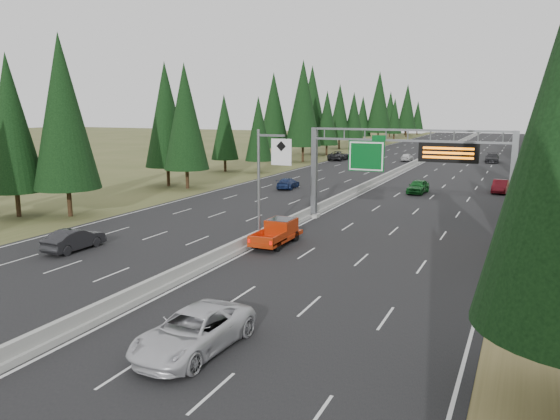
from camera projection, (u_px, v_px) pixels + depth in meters
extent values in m
cube|color=black|center=(411.00, 167.00, 88.32)|extent=(32.00, 260.00, 0.08)
cube|color=olive|center=(532.00, 173.00, 81.07)|extent=(3.60, 260.00, 0.06)
cube|color=#434D24|center=(309.00, 163.00, 95.57)|extent=(3.60, 260.00, 0.06)
cube|color=gray|center=(411.00, 166.00, 88.28)|extent=(0.70, 260.00, 0.30)
cube|color=gray|center=(411.00, 164.00, 88.21)|extent=(0.30, 260.00, 0.60)
cube|color=slate|center=(314.00, 173.00, 47.20)|extent=(0.45, 0.45, 7.80)
cube|color=gray|center=(314.00, 215.00, 47.90)|extent=(0.90, 0.90, 0.30)
cube|color=slate|center=(512.00, 183.00, 40.75)|extent=(0.45, 0.45, 7.80)
cube|color=gray|center=(508.00, 232.00, 41.44)|extent=(0.90, 0.90, 0.30)
cube|color=slate|center=(408.00, 130.00, 43.27)|extent=(15.85, 0.35, 0.16)
cube|color=slate|center=(408.00, 141.00, 43.42)|extent=(15.85, 0.35, 0.16)
cube|color=#054C19|center=(366.00, 156.00, 44.78)|extent=(3.00, 0.10, 2.50)
cube|color=silver|center=(366.00, 156.00, 44.72)|extent=(2.85, 0.02, 2.35)
cube|color=#054C19|center=(379.00, 138.00, 44.09)|extent=(1.10, 0.10, 0.45)
cube|color=black|center=(448.00, 153.00, 41.99)|extent=(4.50, 0.40, 1.50)
cube|color=orange|center=(448.00, 148.00, 41.73)|extent=(3.80, 0.02, 0.18)
cube|color=orange|center=(448.00, 153.00, 41.80)|extent=(3.80, 0.02, 0.18)
cube|color=orange|center=(448.00, 158.00, 41.86)|extent=(3.80, 0.02, 0.18)
cylinder|color=slate|center=(259.00, 187.00, 38.38)|extent=(0.20, 0.20, 8.00)
cube|color=gray|center=(259.00, 240.00, 39.10)|extent=(0.50, 0.50, 0.20)
cube|color=slate|center=(271.00, 135.00, 37.31)|extent=(2.00, 0.15, 0.15)
cube|color=silver|center=(281.00, 152.00, 37.08)|extent=(1.50, 0.06, 1.80)
cylinder|color=black|center=(560.00, 204.00, 46.39)|extent=(0.40, 0.40, 3.03)
cylinder|color=black|center=(550.00, 179.00, 65.61)|extent=(0.40, 0.40, 2.15)
cone|color=black|center=(555.00, 123.00, 64.37)|extent=(4.85, 4.85, 11.31)
cylinder|color=black|center=(550.00, 164.00, 81.64)|extent=(0.40, 0.40, 2.48)
cone|color=black|center=(555.00, 111.00, 80.21)|extent=(5.59, 5.59, 13.05)
cylinder|color=black|center=(544.00, 155.00, 95.23)|extent=(0.40, 0.40, 2.79)
cone|color=black|center=(548.00, 104.00, 93.62)|extent=(6.27, 6.27, 14.63)
cylinder|color=black|center=(541.00, 148.00, 112.03)|extent=(0.40, 0.40, 2.58)
cone|color=black|center=(545.00, 108.00, 110.53)|extent=(5.80, 5.80, 13.54)
cylinder|color=black|center=(539.00, 142.00, 129.49)|extent=(0.40, 0.40, 2.77)
cone|color=black|center=(542.00, 105.00, 127.89)|extent=(6.24, 6.24, 14.57)
cylinder|color=black|center=(539.00, 139.00, 144.90)|extent=(0.40, 0.40, 2.55)
cone|color=black|center=(542.00, 109.00, 143.42)|extent=(5.75, 5.75, 13.41)
cylinder|color=black|center=(560.00, 141.00, 142.78)|extent=(0.40, 0.40, 1.76)
cylinder|color=black|center=(538.00, 137.00, 159.70)|extent=(0.40, 0.40, 1.95)
cone|color=black|center=(540.00, 116.00, 158.57)|extent=(4.40, 4.40, 10.26)
cylinder|color=black|center=(557.00, 136.00, 158.65)|extent=(0.40, 0.40, 2.72)
cone|color=black|center=(559.00, 106.00, 157.08)|extent=(6.12, 6.12, 14.28)
cylinder|color=black|center=(539.00, 135.00, 174.65)|extent=(0.40, 0.40, 1.83)
cone|color=black|center=(540.00, 117.00, 173.59)|extent=(4.12, 4.12, 9.61)
cylinder|color=black|center=(554.00, 133.00, 173.43)|extent=(0.40, 0.40, 2.84)
cone|color=black|center=(556.00, 105.00, 171.79)|extent=(6.38, 6.38, 14.89)
cylinder|color=black|center=(70.00, 203.00, 48.24)|extent=(0.40, 0.40, 2.54)
cone|color=black|center=(63.00, 112.00, 46.78)|extent=(5.71, 5.71, 13.31)
cylinder|color=black|center=(18.00, 204.00, 48.43)|extent=(0.40, 0.40, 2.28)
cone|color=black|center=(11.00, 123.00, 47.11)|extent=(5.13, 5.13, 11.96)
cylinder|color=black|center=(187.00, 179.00, 64.84)|extent=(0.40, 0.40, 2.35)
cone|color=black|center=(185.00, 117.00, 63.48)|extent=(5.29, 5.29, 12.34)
cylinder|color=black|center=(168.00, 176.00, 67.40)|extent=(0.40, 0.40, 2.40)
cone|color=black|center=(166.00, 115.00, 66.01)|extent=(5.41, 5.41, 12.63)
cylinder|color=black|center=(259.00, 167.00, 80.97)|extent=(0.40, 0.40, 1.80)
cone|color=black|center=(259.00, 129.00, 79.93)|extent=(4.05, 4.05, 9.44)
cylinder|color=black|center=(225.00, 165.00, 82.67)|extent=(0.40, 0.40, 1.84)
cone|color=black|center=(224.00, 127.00, 81.61)|extent=(4.14, 4.14, 9.67)
cylinder|color=black|center=(303.00, 154.00, 96.67)|extent=(0.40, 0.40, 2.83)
cone|color=black|center=(303.00, 103.00, 95.03)|extent=(6.37, 6.37, 14.87)
cylinder|color=black|center=(274.00, 154.00, 98.24)|extent=(0.40, 0.40, 2.51)
cone|color=black|center=(274.00, 110.00, 96.79)|extent=(5.65, 5.65, 13.18)
cylinder|color=black|center=(327.00, 150.00, 110.86)|extent=(0.40, 0.40, 2.06)
cone|color=black|center=(327.00, 118.00, 109.66)|extent=(4.64, 4.64, 10.84)
cylinder|color=black|center=(312.00, 147.00, 113.64)|extent=(0.40, 0.40, 2.88)
cone|color=black|center=(312.00, 103.00, 111.97)|extent=(6.48, 6.48, 15.13)
cylinder|color=black|center=(353.00, 144.00, 128.40)|extent=(0.40, 0.40, 2.11)
cone|color=black|center=(354.00, 116.00, 127.18)|extent=(4.74, 4.74, 11.06)
cylinder|color=black|center=(339.00, 144.00, 128.13)|extent=(0.40, 0.40, 2.40)
cone|color=black|center=(340.00, 111.00, 126.74)|extent=(5.40, 5.40, 12.60)
cylinder|color=black|center=(378.00, 138.00, 145.08)|extent=(0.40, 0.40, 3.03)
cone|color=black|center=(379.00, 102.00, 143.33)|extent=(6.81, 6.81, 15.88)
cylinder|color=black|center=(362.00, 140.00, 145.51)|extent=(0.40, 0.40, 2.01)
cone|color=black|center=(363.00, 116.00, 144.35)|extent=(4.52, 4.52, 10.55)
cylinder|color=black|center=(394.00, 137.00, 161.31)|extent=(0.40, 0.40, 1.97)
cone|color=black|center=(395.00, 116.00, 160.17)|extent=(4.42, 4.42, 10.32)
cylinder|color=black|center=(378.00, 136.00, 163.65)|extent=(0.40, 0.40, 2.29)
cone|color=black|center=(379.00, 112.00, 162.33)|extent=(5.16, 5.16, 12.03)
cylinder|color=black|center=(406.00, 133.00, 177.04)|extent=(0.40, 0.40, 2.72)
cone|color=black|center=(407.00, 106.00, 175.46)|extent=(6.12, 6.12, 14.27)
cylinder|color=black|center=(389.00, 133.00, 178.83)|extent=(0.40, 0.40, 2.36)
cone|color=black|center=(390.00, 111.00, 177.47)|extent=(5.30, 5.30, 12.38)
cylinder|color=black|center=(417.00, 132.00, 192.91)|extent=(0.40, 0.40, 1.88)
cone|color=black|center=(418.00, 115.00, 191.83)|extent=(4.23, 4.23, 9.87)
cylinder|color=black|center=(405.00, 132.00, 193.15)|extent=(0.40, 0.40, 2.21)
cone|color=black|center=(406.00, 112.00, 191.87)|extent=(4.97, 4.97, 11.61)
imported|color=silver|center=(193.00, 331.00, 21.47)|extent=(3.02, 6.00, 1.63)
cylinder|color=black|center=(256.00, 244.00, 37.09)|extent=(0.28, 0.75, 0.75)
cylinder|color=black|center=(277.00, 246.00, 36.44)|extent=(0.28, 0.75, 0.75)
cylinder|color=black|center=(275.00, 234.00, 39.86)|extent=(0.28, 0.75, 0.75)
cylinder|color=black|center=(295.00, 236.00, 39.21)|extent=(0.28, 0.75, 0.75)
cube|color=#B02B0A|center=(276.00, 238.00, 38.16)|extent=(1.88, 5.26, 0.28)
cube|color=#B02B0A|center=(281.00, 226.00, 38.80)|extent=(1.78, 2.07, 1.03)
cube|color=black|center=(281.00, 222.00, 38.74)|extent=(1.60, 1.78, 0.52)
cube|color=#B02B0A|center=(256.00, 236.00, 37.21)|extent=(0.09, 2.25, 0.56)
cube|color=#B02B0A|center=(280.00, 239.00, 36.48)|extent=(0.09, 2.25, 0.56)
cube|color=#B02B0A|center=(260.00, 241.00, 35.83)|extent=(1.88, 0.09, 0.56)
imported|color=#155D21|center=(418.00, 186.00, 61.19)|extent=(2.10, 4.59, 1.53)
imported|color=#510B12|center=(500.00, 186.00, 61.49)|extent=(1.70, 4.47, 1.46)
imported|color=black|center=(492.00, 158.00, 95.42)|extent=(2.44, 5.58, 1.60)
imported|color=silver|center=(468.00, 153.00, 105.89)|extent=(2.55, 5.27, 1.44)
imported|color=black|center=(460.00, 144.00, 134.08)|extent=(1.75, 3.83, 1.27)
imported|color=black|center=(74.00, 239.00, 36.73)|extent=(1.61, 4.48, 1.47)
imported|color=navy|center=(288.00, 183.00, 64.61)|extent=(2.21, 4.57, 1.28)
imported|color=silver|center=(407.00, 157.00, 97.72)|extent=(1.79, 4.18, 1.41)
imported|color=black|center=(338.00, 156.00, 99.70)|extent=(2.80, 5.90, 1.62)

